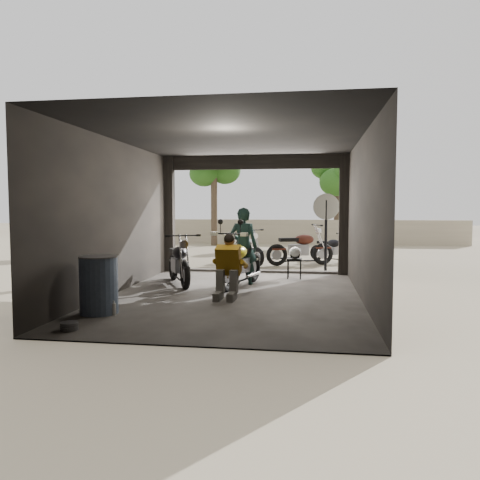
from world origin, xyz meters
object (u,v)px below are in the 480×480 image
(left_bike, at_px, (179,259))
(outside_bike_b, at_px, (300,245))
(main_bike, at_px, (240,259))
(mechanic, at_px, (227,268))
(outside_bike_a, at_px, (244,247))
(sign_post, at_px, (326,220))
(outside_bike_c, at_px, (331,247))
(stool, at_px, (294,261))
(rider, at_px, (243,246))
(oil_drum, at_px, (99,286))
(helmet, at_px, (295,253))

(left_bike, distance_m, outside_bike_b, 4.92)
(main_bike, distance_m, mechanic, 1.41)
(outside_bike_a, bearing_deg, left_bike, -148.82)
(outside_bike_b, xyz_separation_m, mechanic, (-1.30, -5.63, -0.02))
(left_bike, height_order, sign_post, sign_post)
(outside_bike_c, bearing_deg, stool, -158.25)
(outside_bike_a, distance_m, rider, 3.80)
(outside_bike_c, bearing_deg, oil_drum, -169.56)
(outside_bike_c, xyz_separation_m, helmet, (-1.06, -3.91, 0.17))
(outside_bike_b, relative_size, outside_bike_c, 1.28)
(left_bike, distance_m, helmet, 2.94)
(stool, xyz_separation_m, helmet, (0.02, -0.02, 0.22))
(left_bike, height_order, mechanic, mechanic)
(stool, bearing_deg, outside_bike_c, 74.47)
(outside_bike_b, bearing_deg, rider, 141.82)
(main_bike, xyz_separation_m, rider, (0.02, 0.35, 0.26))
(outside_bike_a, bearing_deg, oil_drum, -146.63)
(outside_bike_a, bearing_deg, helmet, -103.31)
(mechanic, height_order, stool, mechanic)
(rider, bearing_deg, stool, -129.84)
(outside_bike_c, height_order, helmet, outside_bike_c)
(main_bike, xyz_separation_m, mechanic, (-0.06, -1.40, -0.03))
(mechanic, relative_size, oil_drum, 1.26)
(outside_bike_b, xyz_separation_m, outside_bike_c, (1.00, 1.07, -0.14))
(outside_bike_a, bearing_deg, rider, -127.21)
(outside_bike_a, height_order, stool, outside_bike_a)
(main_bike, distance_m, outside_bike_b, 4.41)
(outside_bike_c, distance_m, sign_post, 2.60)
(outside_bike_a, distance_m, stool, 3.17)
(left_bike, distance_m, sign_post, 4.51)
(outside_bike_c, height_order, sign_post, sign_post)
(left_bike, height_order, oil_drum, left_bike)
(outside_bike_a, height_order, outside_bike_c, outside_bike_a)
(oil_drum, bearing_deg, sign_post, 56.23)
(stool, bearing_deg, left_bike, -154.22)
(outside_bike_c, relative_size, rider, 0.82)
(outside_bike_b, distance_m, rider, 4.07)
(outside_bike_a, height_order, sign_post, sign_post)
(left_bike, bearing_deg, outside_bike_a, 49.00)
(mechanic, bearing_deg, helmet, 68.15)
(left_bike, bearing_deg, outside_bike_b, 29.18)
(stool, bearing_deg, rider, -137.46)
(main_bike, relative_size, sign_post, 0.88)
(outside_bike_a, xyz_separation_m, mechanic, (0.44, -5.51, 0.05))
(outside_bike_b, distance_m, oil_drum, 7.92)
(outside_bike_c, xyz_separation_m, oil_drum, (-4.21, -8.31, -0.01))
(oil_drum, distance_m, sign_post, 7.17)
(mechanic, relative_size, stool, 2.37)
(left_bike, height_order, rider, rider)
(oil_drum, height_order, sign_post, sign_post)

